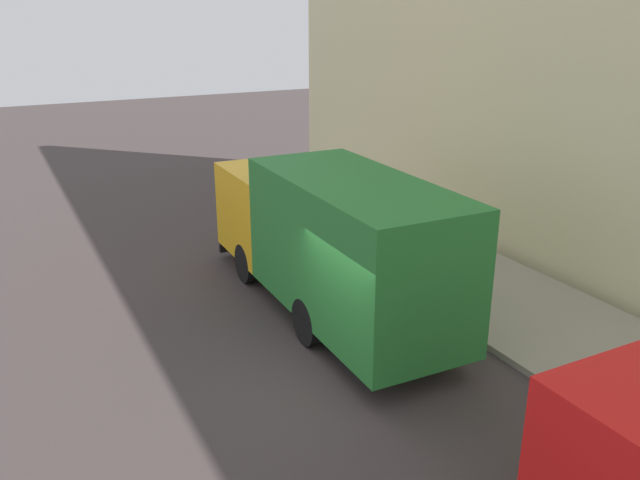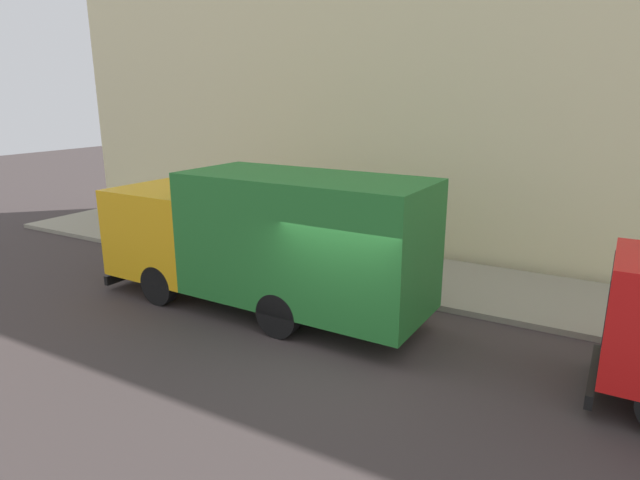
# 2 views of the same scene
# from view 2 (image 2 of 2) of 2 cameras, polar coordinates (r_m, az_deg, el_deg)

# --- Properties ---
(ground) EXTENTS (80.00, 80.00, 0.00)m
(ground) POSITION_cam_2_polar(r_m,az_deg,el_deg) (10.60, 2.08, -11.97)
(ground) COLOR #3B3332
(sidewalk) EXTENTS (3.59, 30.00, 0.14)m
(sidewalk) POSITION_cam_2_polar(r_m,az_deg,el_deg) (14.66, 10.91, -4.04)
(sidewalk) COLOR gray
(sidewalk) RESTS_ON ground
(building_facade) EXTENTS (0.50, 30.00, 12.92)m
(building_facade) POSITION_cam_2_polar(r_m,az_deg,el_deg) (16.13, 15.01, 20.53)
(building_facade) COLOR beige
(building_facade) RESTS_ON ground
(large_utility_truck) EXTENTS (2.47, 8.11, 3.22)m
(large_utility_truck) POSITION_cam_2_polar(r_m,az_deg,el_deg) (12.09, -6.04, 0.26)
(large_utility_truck) COLOR #F2AD16
(large_utility_truck) RESTS_ON ground
(pedestrian_walking) EXTENTS (0.49, 0.49, 1.61)m
(pedestrian_walking) POSITION_cam_2_polar(r_m,az_deg,el_deg) (14.35, -1.15, -0.39)
(pedestrian_walking) COLOR #535546
(pedestrian_walking) RESTS_ON sidewalk
(traffic_cone_orange) EXTENTS (0.39, 0.39, 0.56)m
(traffic_cone_orange) POSITION_cam_2_polar(r_m,az_deg,el_deg) (17.13, -14.52, -0.20)
(traffic_cone_orange) COLOR orange
(traffic_cone_orange) RESTS_ON sidewalk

